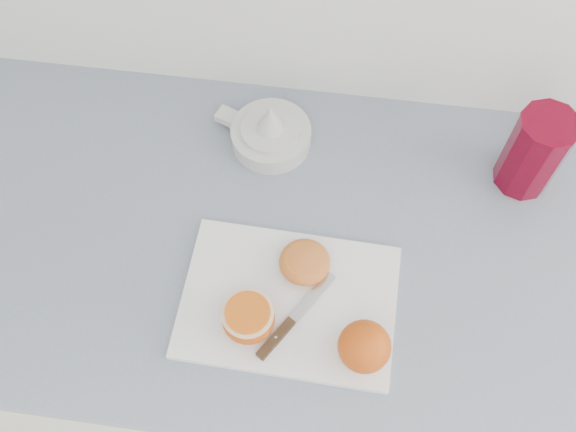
{
  "coord_description": "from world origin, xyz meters",
  "views": [
    {
      "loc": [
        -0.01,
        1.23,
        1.8
      ],
      "look_at": [
        -0.07,
        1.7,
        0.96
      ],
      "focal_mm": 40.0,
      "sensor_mm": 36.0,
      "label": 1
    }
  ],
  "objects": [
    {
      "name": "whole_orange",
      "position": [
        0.06,
        1.52,
        0.94
      ],
      "size": [
        0.07,
        0.07,
        0.07
      ],
      "color": "#E54C1A",
      "rests_on": "cutting_board"
    },
    {
      "name": "counter",
      "position": [
        0.09,
        1.7,
        0.45
      ],
      "size": [
        2.53,
        0.64,
        0.89
      ],
      "color": "white",
      "rests_on": "ground"
    },
    {
      "name": "citrus_juicer",
      "position": [
        -0.13,
        1.88,
        0.92
      ],
      "size": [
        0.17,
        0.14,
        0.09
      ],
      "color": "white",
      "rests_on": "counter"
    },
    {
      "name": "squeezed_shell",
      "position": [
        -0.04,
        1.64,
        0.92
      ],
      "size": [
        0.08,
        0.08,
        0.03
      ],
      "color": "orange",
      "rests_on": "cutting_board"
    },
    {
      "name": "cutting_board",
      "position": [
        -0.05,
        1.59,
        0.9
      ],
      "size": [
        0.32,
        0.24,
        0.01
      ],
      "primitive_type": "cube",
      "rotation": [
        0.0,
        0.0,
        -0.03
      ],
      "color": "white",
      "rests_on": "counter"
    },
    {
      "name": "red_tumbler",
      "position": [
        0.3,
        1.86,
        0.96
      ],
      "size": [
        0.09,
        0.09,
        0.15
      ],
      "color": "maroon",
      "rests_on": "counter"
    },
    {
      "name": "paring_knife",
      "position": [
        -0.06,
        1.54,
        0.91
      ],
      "size": [
        0.1,
        0.15,
        0.01
      ],
      "color": "#402B17",
      "rests_on": "cutting_board"
    },
    {
      "name": "half_orange",
      "position": [
        -0.11,
        1.54,
        0.93
      ],
      "size": [
        0.08,
        0.08,
        0.05
      ],
      "color": "#E54C1A",
      "rests_on": "cutting_board"
    }
  ]
}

